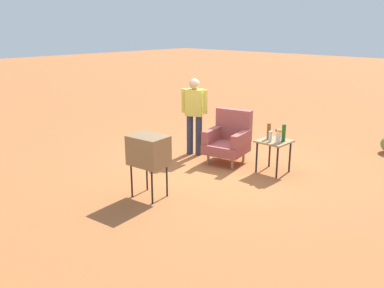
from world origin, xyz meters
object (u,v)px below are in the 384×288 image
bottle_short_clear (270,136)px  bottle_tall_amber (269,131)px  tv_on_stand (149,151)px  flower_vase (278,135)px  person_standing (194,112)px  side_table (274,145)px  armchair (229,138)px  bottle_wine_green (284,133)px

bottle_short_clear → bottle_tall_amber: bearing=131.7°
tv_on_stand → flower_vase: bearing=66.9°
person_standing → bottle_short_clear: (1.84, 0.08, -0.21)m
side_table → person_standing: size_ratio=0.38×
armchair → bottle_tall_amber: armchair is taller
bottle_short_clear → flower_vase: flower_vase is taller
side_table → person_standing: 1.91m
tv_on_stand → bottle_wine_green: bearing=67.9°
side_table → person_standing: bearing=-173.8°
side_table → bottle_tall_amber: bottle_tall_amber is taller
side_table → flower_vase: (0.13, -0.09, 0.24)m
tv_on_stand → person_standing: person_standing is taller
bottle_short_clear → side_table: bearing=83.3°
bottle_tall_amber → flower_vase: bearing=-22.4°
armchair → bottle_tall_amber: 0.91m
side_table → bottle_short_clear: 0.23m
bottle_tall_amber → flower_vase: bottle_tall_amber is taller
tv_on_stand → bottle_tall_amber: bearing=73.8°
person_standing → bottle_tall_amber: bearing=7.5°
flower_vase → tv_on_stand: bearing=-113.1°
armchair → bottle_wine_green: size_ratio=3.31×
tv_on_stand → bottle_short_clear: 2.39m
person_standing → bottle_wine_green: bearing=7.6°
side_table → bottle_short_clear: bearing=-96.7°
bottle_wine_green → armchair: bearing=-172.4°
person_standing → bottle_short_clear: size_ratio=8.20×
side_table → bottle_tall_amber: (-0.14, 0.02, 0.24)m
armchair → person_standing: size_ratio=0.65×
tv_on_stand → bottle_short_clear: size_ratio=5.15×
bottle_tall_amber → bottle_short_clear: 0.20m
side_table → tv_on_stand: tv_on_stand is taller
bottle_tall_amber → person_standing: bearing=-172.5°
person_standing → flower_vase: (1.99, 0.11, -0.16)m
armchair → flower_vase: (1.14, -0.00, 0.28)m
side_table → bottle_short_clear: bottle_short_clear is taller
person_standing → bottle_wine_green: size_ratio=5.12×
tv_on_stand → person_standing: size_ratio=0.63×
side_table → flower_vase: size_ratio=2.37×
tv_on_stand → bottle_wine_green: tv_on_stand is taller
armchair → bottle_tall_amber: bearing=7.4°
side_table → bottle_short_clear: (-0.01, -0.12, 0.19)m
bottle_tall_amber → bottle_short_clear: size_ratio=1.50×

